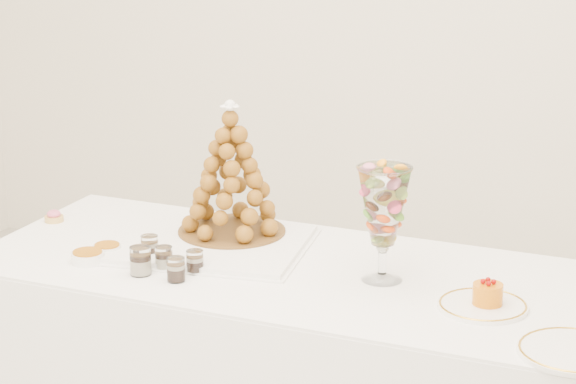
% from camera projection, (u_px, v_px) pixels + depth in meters
% --- Properties ---
extents(lace_tray, '(0.64, 0.52, 0.02)m').
position_uv_depth(lace_tray, '(203.00, 244.00, 3.24)').
color(lace_tray, white).
rests_on(lace_tray, buffet_table).
extents(macaron_vase, '(0.14, 0.14, 0.31)m').
position_uv_depth(macaron_vase, '(384.00, 207.00, 2.93)').
color(macaron_vase, white).
rests_on(macaron_vase, buffet_table).
extents(cake_plate, '(0.23, 0.23, 0.01)m').
position_uv_depth(cake_plate, '(483.00, 306.00, 2.80)').
color(cake_plate, white).
rests_on(cake_plate, buffet_table).
extents(spare_plate, '(0.26, 0.26, 0.01)m').
position_uv_depth(spare_plate, '(573.00, 352.00, 2.54)').
color(spare_plate, white).
rests_on(spare_plate, buffet_table).
extents(pink_tart, '(0.06, 0.06, 0.04)m').
position_uv_depth(pink_tart, '(54.00, 217.00, 3.46)').
color(pink_tart, tan).
rests_on(pink_tart, buffet_table).
extents(verrine_a, '(0.06, 0.06, 0.07)m').
position_uv_depth(verrine_a, '(150.00, 247.00, 3.14)').
color(verrine_a, white).
rests_on(verrine_a, buffet_table).
extents(verrine_b, '(0.06, 0.06, 0.06)m').
position_uv_depth(verrine_b, '(164.00, 258.00, 3.06)').
color(verrine_b, white).
rests_on(verrine_b, buffet_table).
extents(verrine_c, '(0.05, 0.05, 0.06)m').
position_uv_depth(verrine_c, '(195.00, 262.00, 3.03)').
color(verrine_c, white).
rests_on(verrine_c, buffet_table).
extents(verrine_d, '(0.07, 0.07, 0.08)m').
position_uv_depth(verrine_d, '(140.00, 261.00, 3.02)').
color(verrine_d, white).
rests_on(verrine_d, buffet_table).
extents(verrine_e, '(0.06, 0.06, 0.07)m').
position_uv_depth(verrine_e, '(176.00, 269.00, 2.97)').
color(verrine_e, white).
rests_on(verrine_e, buffet_table).
extents(ramekin_back, '(0.08, 0.08, 0.02)m').
position_uv_depth(ramekin_back, '(107.00, 250.00, 3.18)').
color(ramekin_back, white).
rests_on(ramekin_back, buffet_table).
extents(ramekin_front, '(0.09, 0.09, 0.03)m').
position_uv_depth(ramekin_front, '(88.00, 257.00, 3.11)').
color(ramekin_front, white).
rests_on(ramekin_front, buffet_table).
extents(croquembouche, '(0.33, 0.33, 0.40)m').
position_uv_depth(croquembouche, '(231.00, 169.00, 3.25)').
color(croquembouche, brown).
rests_on(croquembouche, lace_tray).
extents(mousse_cake, '(0.08, 0.08, 0.07)m').
position_uv_depth(mousse_cake, '(488.00, 294.00, 2.79)').
color(mousse_cake, orange).
rests_on(mousse_cake, cake_plate).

